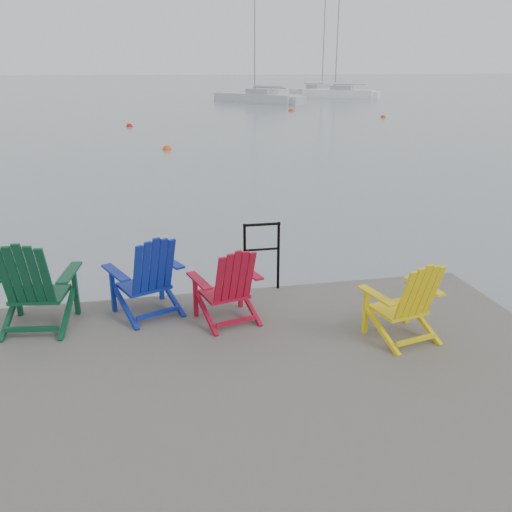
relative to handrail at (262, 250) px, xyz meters
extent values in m
plane|color=slate|center=(-0.25, -2.45, -1.04)|extent=(400.00, 400.00, 0.00)
cube|color=#322F2D|center=(-0.25, -2.45, -0.64)|extent=(6.00, 5.00, 0.20)
cylinder|color=black|center=(-2.95, -0.25, -1.34)|extent=(0.26, 0.26, 1.20)
cylinder|color=black|center=(-0.25, -0.25, -1.34)|extent=(0.26, 0.26, 1.20)
cylinder|color=black|center=(2.45, -0.25, -1.34)|extent=(0.26, 0.26, 1.20)
cylinder|color=black|center=(-0.22, 0.00, -0.09)|extent=(0.04, 0.04, 0.90)
cylinder|color=black|center=(0.22, 0.00, -0.09)|extent=(0.04, 0.04, 0.90)
cylinder|color=black|center=(0.00, 0.00, 0.34)|extent=(0.48, 0.04, 0.04)
cylinder|color=black|center=(0.00, 0.00, 0.01)|extent=(0.44, 0.03, 0.03)
cube|color=#0B3E25|center=(-2.63, -0.44, -0.20)|extent=(0.63, 0.57, 0.04)
cube|color=#0B3E25|center=(-2.93, -0.19, -0.25)|extent=(0.06, 0.06, 0.59)
cube|color=#0B3E25|center=(-2.27, -0.29, -0.25)|extent=(0.06, 0.06, 0.59)
cube|color=#0B3E25|center=(-2.99, -0.41, 0.07)|extent=(0.22, 0.65, 0.03)
cube|color=#0B3E25|center=(-2.28, -0.52, 0.07)|extent=(0.22, 0.65, 0.03)
cube|color=#0B3E25|center=(-2.68, -0.78, 0.15)|extent=(0.55, 0.34, 0.72)
cube|color=navy|center=(-1.49, -0.35, -0.22)|extent=(0.66, 0.63, 0.04)
cube|color=navy|center=(-1.85, -0.30, -0.27)|extent=(0.06, 0.06, 0.55)
cube|color=navy|center=(-1.29, -0.05, -0.27)|extent=(0.06, 0.06, 0.55)
cube|color=navy|center=(-1.79, -0.50, 0.02)|extent=(0.35, 0.59, 0.03)
cube|color=navy|center=(-1.18, -0.23, 0.02)|extent=(0.35, 0.59, 0.03)
cube|color=navy|center=(-1.36, -0.64, 0.10)|extent=(0.54, 0.42, 0.67)
cube|color=#A40C22|center=(-0.59, -0.72, -0.25)|extent=(0.58, 0.54, 0.04)
cube|color=#A40C22|center=(-0.91, -0.63, -0.29)|extent=(0.05, 0.05, 0.51)
cube|color=#A40C22|center=(-0.36, -0.48, -0.29)|extent=(0.05, 0.05, 0.51)
cube|color=#A40C22|center=(-0.88, -0.82, -0.02)|extent=(0.25, 0.56, 0.02)
cube|color=#A40C22|center=(-0.29, -0.66, -0.02)|extent=(0.25, 0.56, 0.02)
cube|color=#A40C22|center=(-0.52, -1.01, 0.05)|extent=(0.49, 0.34, 0.62)
cube|color=yellow|center=(1.17, -1.52, -0.25)|extent=(0.57, 0.53, 0.04)
cube|color=yellow|center=(0.85, -1.41, -0.29)|extent=(0.05, 0.05, 0.51)
cube|color=yellow|center=(1.41, -1.28, -0.29)|extent=(0.05, 0.05, 0.51)
cube|color=yellow|center=(0.87, -1.60, -0.02)|extent=(0.23, 0.56, 0.03)
cube|color=yellow|center=(1.47, -1.47, -0.02)|extent=(0.23, 0.56, 0.03)
cube|color=yellow|center=(1.23, -1.80, 0.06)|extent=(0.49, 0.33, 0.62)
cube|color=#BBBCBF|center=(9.14, 44.10, -0.79)|extent=(6.99, 8.35, 1.10)
cube|color=#9E9EA3|center=(9.40, 43.75, -0.09)|extent=(2.82, 3.04, 0.55)
cylinder|color=gray|center=(8.88, 44.45, 5.20)|extent=(0.12, 0.12, 10.88)
cube|color=silver|center=(18.80, 55.75, -0.79)|extent=(8.02, 6.94, 1.10)
cube|color=#9E9EA3|center=(18.47, 55.49, -0.09)|extent=(2.95, 2.77, 0.55)
cylinder|color=gray|center=(19.13, 56.01, 5.04)|extent=(0.12, 0.12, 10.57)
cube|color=white|center=(19.14, 50.47, -0.79)|extent=(7.28, 6.04, 1.10)
cube|color=#9E9EA3|center=(19.45, 50.24, -0.09)|extent=(2.65, 2.45, 0.55)
cylinder|color=gray|center=(18.84, 50.69, 4.49)|extent=(0.12, 0.12, 9.46)
sphere|color=#F1580E|center=(-0.48, 16.19, -1.04)|extent=(0.37, 0.37, 0.37)
sphere|color=red|center=(-2.13, 25.47, -1.04)|extent=(0.37, 0.37, 0.37)
sphere|color=#BF400B|center=(14.17, 27.86, -1.04)|extent=(0.34, 0.34, 0.34)
sphere|color=#F2360E|center=(9.57, 34.07, -1.04)|extent=(0.41, 0.41, 0.41)
camera|label=1|loc=(-1.38, -6.37, 2.22)|focal=38.00mm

